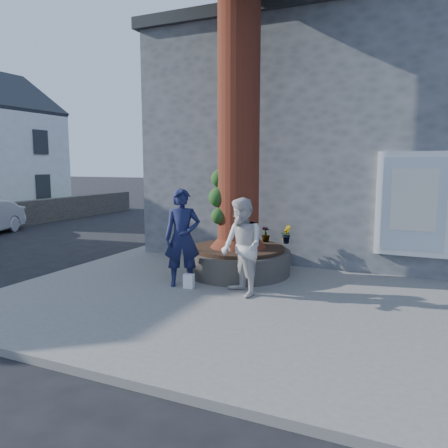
% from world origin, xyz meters
% --- Properties ---
extents(ground, '(120.00, 120.00, 0.00)m').
position_xyz_m(ground, '(0.00, 0.00, 0.00)').
color(ground, black).
rests_on(ground, ground).
extents(pavement, '(9.00, 8.00, 0.12)m').
position_xyz_m(pavement, '(1.50, 1.00, 0.06)').
color(pavement, slate).
rests_on(pavement, ground).
extents(yellow_line, '(0.10, 30.00, 0.01)m').
position_xyz_m(yellow_line, '(-3.05, 1.00, 0.00)').
color(yellow_line, yellow).
rests_on(yellow_line, ground).
extents(stone_shop, '(10.30, 8.30, 6.30)m').
position_xyz_m(stone_shop, '(2.50, 7.20, 3.16)').
color(stone_shop, '#515456').
rests_on(stone_shop, ground).
extents(planter, '(2.30, 2.30, 0.60)m').
position_xyz_m(planter, '(0.80, 2.00, 0.41)').
color(planter, black).
rests_on(planter, pavement).
extents(man, '(0.84, 0.75, 1.94)m').
position_xyz_m(man, '(0.16, 0.64, 1.09)').
color(man, '#151A3B').
rests_on(man, pavement).
extents(woman, '(1.12, 1.10, 1.81)m').
position_xyz_m(woman, '(1.49, 0.52, 1.03)').
color(woman, beige).
rests_on(woman, pavement).
extents(shopping_bag, '(0.21, 0.14, 0.28)m').
position_xyz_m(shopping_bag, '(0.37, 0.52, 0.26)').
color(shopping_bag, white).
rests_on(shopping_bag, pavement).
extents(plant_a, '(0.24, 0.21, 0.39)m').
position_xyz_m(plant_a, '(-0.05, 1.15, 0.91)').
color(plant_a, gray).
rests_on(plant_a, planter).
extents(plant_b, '(0.28, 0.29, 0.42)m').
position_xyz_m(plant_b, '(1.65, 2.85, 0.93)').
color(plant_b, gray).
rests_on(plant_b, planter).
extents(plant_c, '(0.22, 0.22, 0.36)m').
position_xyz_m(plant_c, '(1.15, 2.85, 0.90)').
color(plant_c, gray).
rests_on(plant_c, planter).
extents(plant_d, '(0.37, 0.37, 0.31)m').
position_xyz_m(plant_d, '(1.65, 2.85, 0.87)').
color(plant_d, gray).
rests_on(plant_d, planter).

